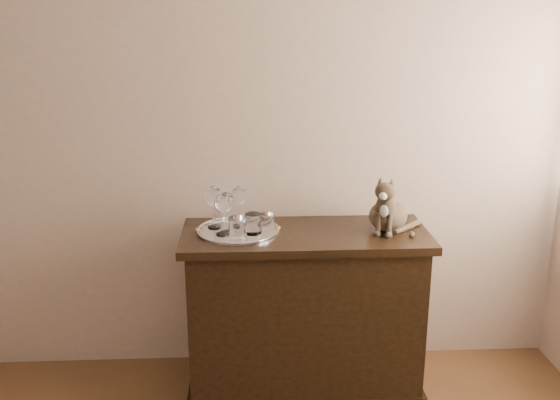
% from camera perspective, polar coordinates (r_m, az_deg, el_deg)
% --- Properties ---
extents(wall_back, '(4.00, 0.10, 2.70)m').
position_cam_1_polar(wall_back, '(3.21, -8.89, 7.21)').
color(wall_back, tan).
rests_on(wall_back, ground).
extents(sideboard, '(1.20, 0.50, 0.85)m').
position_cam_1_polar(sideboard, '(3.19, 2.24, -10.15)').
color(sideboard, black).
rests_on(sideboard, ground).
extents(tray, '(0.40, 0.40, 0.01)m').
position_cam_1_polar(tray, '(3.03, -3.84, -2.90)').
color(tray, silver).
rests_on(tray, sideboard).
extents(wine_glass_a, '(0.08, 0.08, 0.21)m').
position_cam_1_polar(wine_glass_a, '(3.06, -6.07, -0.61)').
color(wine_glass_a, white).
rests_on(wine_glass_a, tray).
extents(wine_glass_b, '(0.08, 0.08, 0.20)m').
position_cam_1_polar(wine_glass_b, '(3.08, -3.74, -0.51)').
color(wine_glass_b, white).
rests_on(wine_glass_b, tray).
extents(wine_glass_c, '(0.08, 0.08, 0.20)m').
position_cam_1_polar(wine_glass_c, '(2.95, -5.31, -1.32)').
color(wine_glass_c, white).
rests_on(wine_glass_c, tray).
extents(wine_glass_d, '(0.08, 0.08, 0.20)m').
position_cam_1_polar(wine_glass_d, '(2.98, -4.89, -1.12)').
color(wine_glass_d, white).
rests_on(wine_glass_d, tray).
extents(tumbler_a, '(0.09, 0.09, 0.10)m').
position_cam_1_polar(tumbler_a, '(2.97, -2.52, -2.18)').
color(tumbler_a, white).
rests_on(tumbler_a, tray).
extents(tumbler_b, '(0.09, 0.09, 0.10)m').
position_cam_1_polar(tumbler_b, '(2.93, -3.91, -2.51)').
color(tumbler_b, white).
rests_on(tumbler_b, tray).
extents(tumbler_c, '(0.07, 0.07, 0.08)m').
position_cam_1_polar(tumbler_c, '(3.02, -1.20, -1.99)').
color(tumbler_c, white).
rests_on(tumbler_c, tray).
extents(cat, '(0.37, 0.36, 0.29)m').
position_cam_1_polar(cat, '(3.06, 9.92, -0.15)').
color(cat, '#4E3F2E').
rests_on(cat, sideboard).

